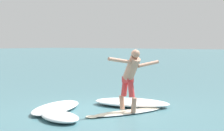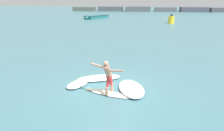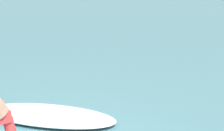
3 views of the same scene
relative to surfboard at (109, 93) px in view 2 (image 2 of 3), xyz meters
The scene contains 9 objects.
ground_plane 0.73m from the surfboard, 89.54° to the left, with size 200.00×200.00×0.00m, color #45757E.
rock_jetty_breakwater 63.09m from the surfboard, 83.87° to the left, with size 50.66×5.22×1.51m.
surfboard is the anchor object (origin of this frame).
surfer 1.01m from the surfboard, 92.24° to the right, with size 1.54×0.94×1.64m.
fishing_boat_near_jetty 37.84m from the surfboard, 101.44° to the left, with size 4.77×5.93×0.66m.
channel_marker_buoy 30.38m from the surfboard, 76.78° to the left, with size 1.00×1.00×1.57m.
wave_foam_at_tail 1.88m from the surfboard, 155.28° to the left, with size 1.27×1.60×0.19m.
wave_foam_at_nose 1.97m from the surfboard, 113.09° to the left, with size 2.58×1.73×0.17m.
wave_foam_beside 1.16m from the surfboard, 26.39° to the left, with size 1.68×2.49×0.21m.
Camera 2 is at (1.22, -9.98, 4.33)m, focal length 35.00 mm.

